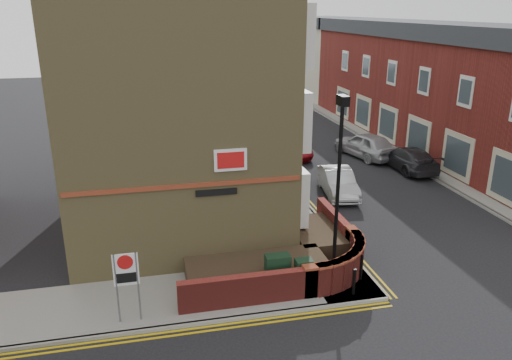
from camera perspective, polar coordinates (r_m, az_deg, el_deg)
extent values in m
plane|color=black|center=(15.94, 4.76, -14.79)|extent=(120.00, 120.00, 0.00)
cube|color=gray|center=(16.61, -8.77, -13.17)|extent=(13.00, 3.00, 0.12)
cube|color=gray|center=(30.53, -0.58, 2.33)|extent=(2.00, 32.00, 0.12)
cube|color=gray|center=(32.03, 20.25, 1.93)|extent=(4.00, 40.00, 0.12)
cube|color=gray|center=(15.36, -8.31, -16.11)|extent=(13.00, 0.15, 0.12)
cube|color=gray|center=(30.74, 1.24, 2.45)|extent=(0.15, 32.00, 0.12)
cube|color=gray|center=(31.01, 17.13, 1.73)|extent=(0.15, 40.00, 0.12)
cube|color=gold|center=(15.19, -8.22, -16.82)|extent=(13.00, 0.28, 0.01)
cube|color=gold|center=(30.82, 1.69, 2.38)|extent=(0.28, 32.00, 0.01)
cube|color=olive|center=(20.86, -9.57, 9.88)|extent=(8.00, 10.00, 11.00)
cube|color=brown|center=(16.54, -8.00, -0.69)|extent=(7.80, 0.06, 0.15)
cube|color=white|center=(16.46, -2.92, 2.30)|extent=(1.10, 0.05, 0.75)
cube|color=black|center=(16.74, -4.55, -1.42)|extent=(1.40, 0.04, 0.22)
cylinder|color=black|center=(16.00, 9.27, -2.22)|extent=(0.12, 0.12, 6.00)
cylinder|color=black|center=(17.10, 8.80, -10.36)|extent=(0.20, 0.20, 0.80)
cube|color=black|center=(15.15, 9.90, 8.94)|extent=(0.25, 0.50, 0.30)
cube|color=black|center=(16.54, 2.46, -10.43)|extent=(0.80, 0.45, 1.20)
cube|color=black|center=(16.53, 5.46, -10.74)|extent=(0.55, 0.40, 1.10)
cylinder|color=black|center=(16.59, 11.14, -11.32)|extent=(0.11, 0.11, 0.90)
cylinder|color=black|center=(17.44, 11.92, -9.76)|extent=(0.11, 0.11, 0.90)
cylinder|color=slate|center=(15.19, -15.62, -11.93)|extent=(0.06, 0.06, 2.20)
cylinder|color=slate|center=(15.15, -13.31, -11.79)|extent=(0.06, 0.06, 2.20)
cube|color=white|center=(14.87, -14.65, -9.87)|extent=(0.72, 0.04, 1.00)
cylinder|color=red|center=(14.73, -14.74, -9.08)|extent=(0.44, 0.02, 0.44)
cube|color=maroon|center=(35.38, 19.51, 9.30)|extent=(5.00, 30.00, 7.00)
cube|color=#2C2F35|center=(35.00, 20.25, 15.74)|extent=(5.40, 30.40, 1.00)
cube|color=beige|center=(54.17, 7.64, 13.25)|extent=(5.00, 12.00, 7.00)
cube|color=#2C2F35|center=(53.92, 7.83, 17.48)|extent=(5.40, 12.40, 1.00)
cylinder|color=#382B1E|center=(28.03, 0.27, 5.75)|extent=(0.24, 0.24, 4.55)
sphere|color=#26501A|center=(27.55, 0.28, 11.02)|extent=(3.64, 3.64, 3.64)
sphere|color=#26501A|center=(27.49, 1.24, 9.21)|extent=(2.60, 2.60, 2.60)
sphere|color=#26501A|center=(27.94, -0.52, 10.19)|extent=(2.86, 2.86, 2.86)
cylinder|color=#382B1E|center=(35.66, -2.67, 9.02)|extent=(0.24, 0.24, 5.04)
sphere|color=#26501A|center=(35.28, -2.74, 13.63)|extent=(4.03, 4.03, 4.03)
sphere|color=#26501A|center=(35.16, -1.97, 12.09)|extent=(2.88, 2.88, 2.88)
sphere|color=#26501A|center=(35.67, -3.33, 12.87)|extent=(3.17, 3.17, 3.17)
cylinder|color=#382B1E|center=(43.48, -4.58, 10.62)|extent=(0.24, 0.24, 4.76)
sphere|color=#26501A|center=(43.17, -4.67, 14.19)|extent=(3.81, 3.81, 3.81)
sphere|color=#26501A|center=(43.02, -4.04, 13.01)|extent=(2.72, 2.72, 2.72)
sphere|color=#26501A|center=(43.56, -5.14, 13.60)|extent=(2.99, 2.99, 2.99)
cylinder|color=black|center=(38.80, -2.86, 8.46)|extent=(0.10, 0.10, 3.20)
imported|color=black|center=(38.47, -2.91, 11.54)|extent=(0.20, 0.16, 1.00)
imported|color=silver|center=(25.15, 9.34, -0.23)|extent=(1.93, 4.11, 1.30)
imported|color=maroon|center=(31.32, 3.59, 3.73)|extent=(2.72, 4.52, 1.17)
imported|color=#28282C|center=(29.99, 17.00, 2.38)|extent=(1.90, 4.62, 1.34)
imported|color=#B0B2B8|center=(31.86, 12.45, 3.96)|extent=(3.01, 4.98, 1.58)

